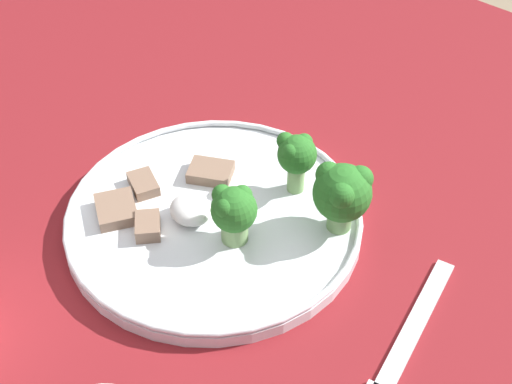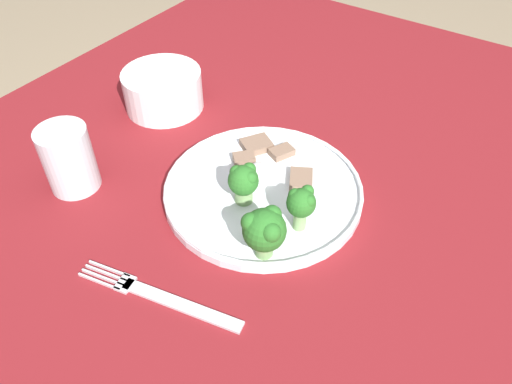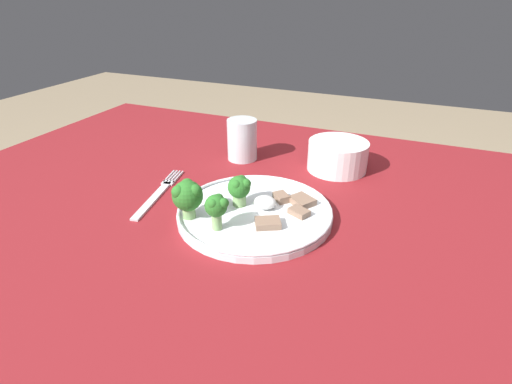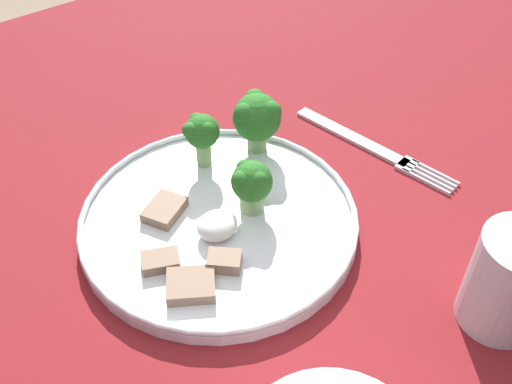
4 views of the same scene
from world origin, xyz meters
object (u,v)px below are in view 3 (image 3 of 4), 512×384
(cream_bowl, at_px, (338,156))
(dinner_plate, at_px, (255,212))
(fork, at_px, (158,193))
(drinking_glass, at_px, (242,142))

(cream_bowl, bearing_deg, dinner_plate, -108.71)
(fork, bearing_deg, dinner_plate, -1.00)
(fork, relative_size, cream_bowl, 1.60)
(fork, xyz_separation_m, drinking_glass, (0.08, 0.23, 0.04))
(drinking_glass, bearing_deg, dinner_plate, -60.48)
(cream_bowl, height_order, drinking_glass, drinking_glass)
(drinking_glass, bearing_deg, fork, -108.71)
(dinner_plate, relative_size, drinking_glass, 2.90)
(fork, distance_m, cream_bowl, 0.39)
(drinking_glass, bearing_deg, cream_bowl, 6.96)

